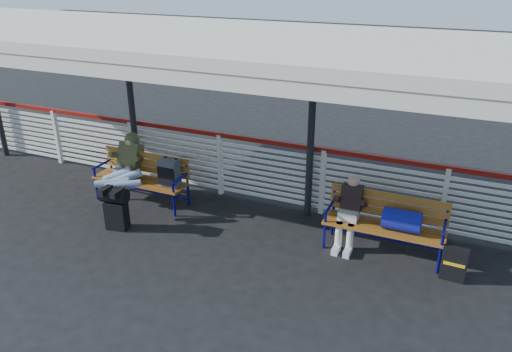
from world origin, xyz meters
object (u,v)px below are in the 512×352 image
at_px(traveler_man, 123,174).
at_px(suitcase_side, 454,264).
at_px(bench_left, 152,173).
at_px(bench_right, 393,220).
at_px(luggage_stack, 116,207).
at_px(companion_person, 349,211).

height_order(traveler_man, suitcase_side, traveler_man).
height_order(bench_left, bench_right, bench_left).
height_order(luggage_stack, suitcase_side, luggage_stack).
distance_m(luggage_stack, suitcase_side, 5.31).
relative_size(bench_right, companion_person, 1.57).
xyz_separation_m(luggage_stack, suitcase_side, (5.26, 0.73, -0.16)).
xyz_separation_m(luggage_stack, bench_left, (0.03, 1.03, 0.21)).
height_order(bench_right, companion_person, companion_person).
distance_m(bench_right, traveler_man, 4.68).
bearing_deg(luggage_stack, companion_person, 6.29).
xyz_separation_m(bench_left, traveler_man, (-0.37, -0.34, 0.06)).
relative_size(bench_right, traveler_man, 1.10).
distance_m(luggage_stack, bench_left, 1.05).
xyz_separation_m(bench_left, companion_person, (3.63, 0.00, -0.01)).
height_order(luggage_stack, bench_left, bench_left).
height_order(luggage_stack, traveler_man, traveler_man).
height_order(bench_right, suitcase_side, bench_right).
relative_size(bench_left, traveler_man, 1.10).
bearing_deg(companion_person, suitcase_side, -10.54).
xyz_separation_m(luggage_stack, bench_right, (4.32, 1.04, 0.19)).
bearing_deg(bench_left, suitcase_side, -3.25).
distance_m(bench_left, suitcase_side, 5.25).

